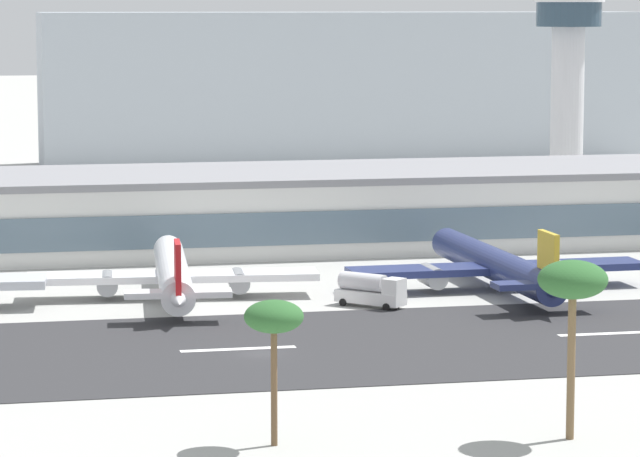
# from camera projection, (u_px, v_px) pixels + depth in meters

# --- Properties ---
(ground_plane) EXTENTS (1400.00, 1400.00, 0.00)m
(ground_plane) POSITION_uv_depth(u_px,v_px,m) (260.00, 354.00, 174.02)
(ground_plane) COLOR #A8A8A3
(runway_strip) EXTENTS (800.00, 39.19, 0.08)m
(runway_strip) POSITION_uv_depth(u_px,v_px,m) (256.00, 349.00, 176.76)
(runway_strip) COLOR #2D2D30
(runway_strip) RESTS_ON ground_plane
(runway_centreline_dash_4) EXTENTS (12.00, 1.20, 0.01)m
(runway_centreline_dash_4) POSITION_uv_depth(u_px,v_px,m) (238.00, 349.00, 176.39)
(runway_centreline_dash_4) COLOR white
(runway_centreline_dash_4) RESTS_ON runway_strip
(runway_centreline_dash_5) EXTENTS (12.00, 1.20, 0.01)m
(runway_centreline_dash_5) POSITION_uv_depth(u_px,v_px,m) (611.00, 333.00, 184.75)
(runway_centreline_dash_5) COLOR white
(runway_centreline_dash_5) RESTS_ON runway_strip
(terminal_building) EXTENTS (209.55, 30.24, 11.21)m
(terminal_building) POSITION_uv_depth(u_px,v_px,m) (281.00, 208.00, 251.06)
(terminal_building) COLOR silver
(terminal_building) RESTS_ON ground_plane
(control_tower) EXTENTS (12.46, 12.46, 36.79)m
(control_tower) POSITION_uv_depth(u_px,v_px,m) (568.00, 72.00, 303.96)
(control_tower) COLOR silver
(control_tower) RESTS_ON ground_plane
(distant_hotel_block) EXTENTS (135.59, 25.19, 33.48)m
(distant_hotel_block) POSITION_uv_depth(u_px,v_px,m) (347.00, 87.00, 383.80)
(distant_hotel_block) COLOR #A8B2BC
(distant_hotel_block) RESTS_ON ground_plane
(airliner_red_tail_gate_1) EXTENTS (35.43, 44.07, 9.21)m
(airliner_red_tail_gate_1) POSITION_uv_depth(u_px,v_px,m) (173.00, 275.00, 206.34)
(airliner_red_tail_gate_1) COLOR white
(airliner_red_tail_gate_1) RESTS_ON ground_plane
(airliner_gold_tail_gate_2) EXTENTS (37.67, 45.53, 9.50)m
(airliner_gold_tail_gate_2) POSITION_uv_depth(u_px,v_px,m) (499.00, 267.00, 212.21)
(airliner_gold_tail_gate_2) COLOR navy
(airliner_gold_tail_gate_2) RESTS_ON ground_plane
(service_fuel_truck_0) EXTENTS (7.83, 7.87, 3.95)m
(service_fuel_truck_0) POSITION_uv_depth(u_px,v_px,m) (371.00, 290.00, 201.11)
(service_fuel_truck_0) COLOR white
(service_fuel_truck_0) RESTS_ON ground_plane
(palm_tree_0) EXTENTS (5.70, 5.70, 14.77)m
(palm_tree_0) POSITION_uv_depth(u_px,v_px,m) (573.00, 284.00, 138.56)
(palm_tree_0) COLOR brown
(palm_tree_0) RESTS_ON ground_plane
(palm_tree_1) EXTENTS (4.79, 4.79, 11.86)m
(palm_tree_1) POSITION_uv_depth(u_px,v_px,m) (274.00, 320.00, 136.83)
(palm_tree_1) COLOR brown
(palm_tree_1) RESTS_ON ground_plane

